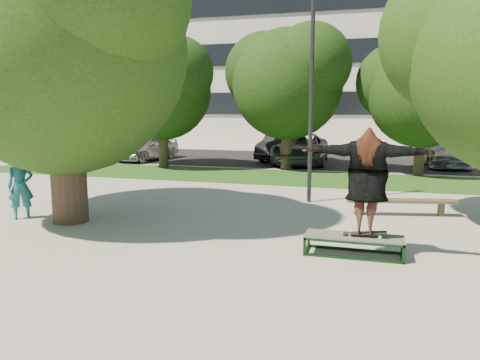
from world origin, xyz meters
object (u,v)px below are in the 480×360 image
(car_dark, at_px, (282,145))
(car_silver_b, at_px, (442,152))
(car_silver_a, at_px, (147,147))
(car_grey, at_px, (301,148))
(tree_left, at_px, (60,33))
(lamppost, at_px, (311,92))
(bystander, at_px, (21,186))
(bench, at_px, (401,202))
(grind_box, at_px, (354,245))

(car_dark, bearing_deg, car_silver_b, 2.21)
(car_silver_a, distance_m, car_dark, 7.07)
(car_dark, relative_size, car_grey, 0.85)
(car_dark, bearing_deg, tree_left, -93.64)
(tree_left, xyz_separation_m, lamppost, (5.29, 3.91, -1.27))
(car_silver_b, bearing_deg, bystander, -134.84)
(bench, distance_m, car_silver_b, 11.60)
(bench, relative_size, car_silver_b, 0.60)
(lamppost, distance_m, car_grey, 9.76)
(tree_left, relative_size, car_dark, 1.58)
(car_grey, bearing_deg, bench, -71.48)
(car_silver_a, distance_m, car_silver_b, 14.55)
(grind_box, xyz_separation_m, car_silver_b, (3.31, 15.05, 0.47))
(car_dark, distance_m, car_grey, 1.88)
(car_grey, height_order, car_silver_b, car_grey)
(grind_box, bearing_deg, tree_left, 172.85)
(lamppost, height_order, bystander, lamppost)
(car_dark, height_order, car_grey, car_dark)
(car_grey, bearing_deg, tree_left, -108.74)
(grind_box, bearing_deg, car_silver_a, 130.02)
(lamppost, relative_size, car_silver_a, 1.51)
(car_grey, distance_m, car_silver_b, 6.60)
(grind_box, relative_size, car_dark, 0.40)
(lamppost, bearing_deg, grind_box, -72.50)
(lamppost, bearing_deg, car_silver_b, 64.94)
(bystander, height_order, bench, bystander)
(car_silver_a, bearing_deg, car_grey, 15.14)
(car_silver_a, distance_m, car_grey, 7.96)
(car_silver_b, bearing_deg, grind_box, -108.98)
(grind_box, relative_size, car_silver_b, 0.39)
(car_grey, bearing_deg, car_dark, 126.58)
(grind_box, bearing_deg, bench, 74.80)
(tree_left, relative_size, car_grey, 1.34)
(car_silver_a, bearing_deg, lamppost, -32.05)
(car_silver_a, relative_size, car_dark, 0.90)
(tree_left, bearing_deg, car_silver_a, 109.28)
(car_dark, xyz_separation_m, car_silver_b, (7.74, -0.45, -0.08))
(grind_box, height_order, car_grey, car_grey)
(grind_box, height_order, bench, bench)
(car_grey, bearing_deg, car_silver_b, 5.05)
(car_dark, bearing_deg, bench, -59.80)
(tree_left, height_order, bench, tree_left)
(lamppost, height_order, bench, lamppost)
(tree_left, xyz_separation_m, car_silver_b, (10.10, 14.19, -3.76))
(bench, distance_m, car_dark, 13.01)
(tree_left, distance_m, grind_box, 8.05)
(bench, bearing_deg, car_dark, 103.12)
(grind_box, xyz_separation_m, car_dark, (-4.43, 15.50, 0.55))
(lamppost, bearing_deg, bystander, -147.94)
(tree_left, bearing_deg, car_dark, 80.83)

